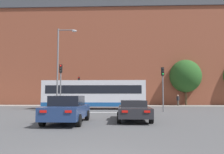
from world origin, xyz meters
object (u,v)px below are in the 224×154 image
traffic_light_near_left (61,80)px  pedestrian_walking_east (178,99)px  car_saloon_left (67,109)px  bus_crossing_lead (94,94)px  street_lamp_junction (61,61)px  pedestrian_waiting (52,99)px  traffic_light_far_left (79,86)px  pedestrian_walking_west (134,98)px  traffic_light_near_right (163,82)px  car_roadster_right (134,110)px

traffic_light_near_left → pedestrian_walking_east: 18.40m
car_saloon_left → bus_crossing_lead: size_ratio=0.40×
street_lamp_junction → pedestrian_waiting: (-3.88, 9.74, -4.13)m
car_saloon_left → traffic_light_far_left: size_ratio=1.08×
bus_crossing_lead → pedestrian_walking_east: size_ratio=7.08×
street_lamp_junction → pedestrian_walking_west: street_lamp_junction is taller
pedestrian_waiting → pedestrian_walking_west: pedestrian_walking_west is taller
traffic_light_near_right → pedestrian_waiting: bearing=142.7°
traffic_light_far_left → traffic_light_near_left: 10.26m
traffic_light_near_left → street_lamp_junction: 2.32m
traffic_light_near_right → pedestrian_walking_east: (4.38, 11.35, -1.92)m
traffic_light_far_left → street_lamp_junction: (-0.19, -9.16, 2.23)m
pedestrian_walking_west → traffic_light_far_left: bearing=-75.5°
traffic_light_far_left → pedestrian_walking_west: 8.45m
car_saloon_left → traffic_light_far_left: bearing=99.1°
traffic_light_near_left → pedestrian_walking_east: size_ratio=2.83×
bus_crossing_lead → traffic_light_near_right: size_ratio=2.68×
bus_crossing_lead → car_roadster_right: bearing=-160.6°
car_roadster_right → pedestrian_waiting: (-10.83, 17.67, 0.27)m
car_saloon_left → pedestrian_waiting: (-6.93, 19.17, 0.13)m
car_roadster_right → traffic_light_near_left: 9.79m
car_roadster_right → pedestrian_waiting: bearing=122.2°
traffic_light_near_right → pedestrian_walking_west: bearing=99.2°
bus_crossing_lead → pedestrian_walking_east: bus_crossing_lead is taller
pedestrian_walking_east → pedestrian_walking_west: 6.37m
traffic_light_near_left → traffic_light_far_left: bearing=90.9°
traffic_light_far_left → pedestrian_walking_west: (8.06, 1.88, -1.72)m
traffic_light_far_left → pedestrian_waiting: size_ratio=2.65×
street_lamp_junction → pedestrian_waiting: size_ratio=5.34×
traffic_light_near_right → bus_crossing_lead: bearing=152.1°
car_roadster_right → pedestrian_walking_west: (1.29, 18.96, 0.45)m
bus_crossing_lead → pedestrian_waiting: bus_crossing_lead is taller
car_saloon_left → car_roadster_right: car_saloon_left is taller
traffic_light_near_right → car_saloon_left: bearing=-130.2°
traffic_light_near_left → pedestrian_walking_west: size_ratio=2.46×
traffic_light_far_left → pedestrian_waiting: traffic_light_far_left is taller
traffic_light_far_left → pedestrian_walking_west: traffic_light_far_left is taller
car_saloon_left → traffic_light_near_left: bearing=108.3°
car_roadster_right → traffic_light_near_right: bearing=65.6°
pedestrian_walking_east → pedestrian_walking_west: size_ratio=0.87×
pedestrian_walking_east → street_lamp_junction: bearing=-77.6°
car_roadster_right → pedestrian_walking_west: pedestrian_walking_west is taller
street_lamp_junction → pedestrian_walking_east: 18.36m
traffic_light_near_left → pedestrian_walking_west: (7.90, 12.14, -1.93)m
car_roadster_right → pedestrian_waiting: 20.73m
traffic_light_near_left → pedestrian_walking_west: bearing=57.0°
bus_crossing_lead → pedestrian_walking_east: 13.74m
bus_crossing_lead → pedestrian_walking_east: (11.40, 7.63, -0.78)m
street_lamp_junction → car_saloon_left: bearing=-72.1°
car_saloon_left → pedestrian_walking_east: (11.53, 19.80, 0.15)m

